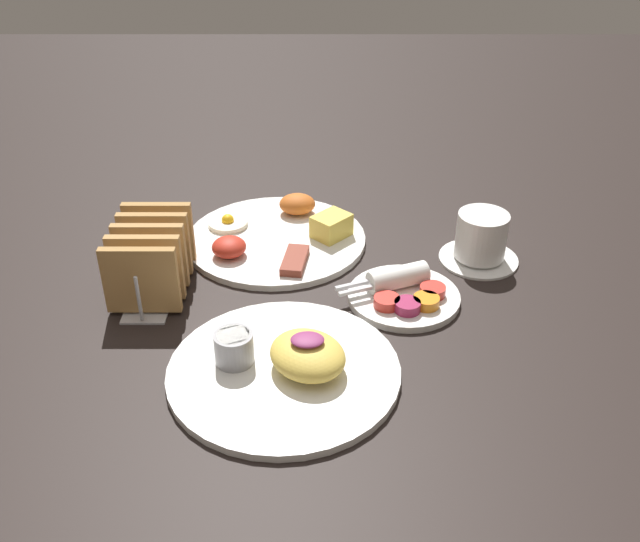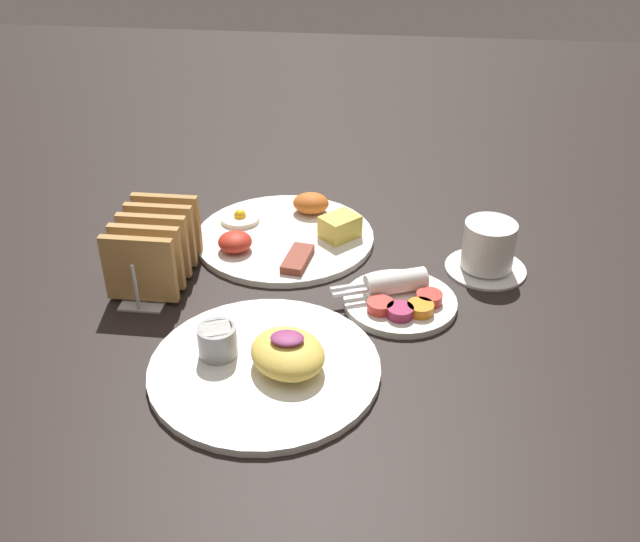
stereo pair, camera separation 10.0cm
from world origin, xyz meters
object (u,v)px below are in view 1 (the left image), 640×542
plate_condiments (402,293)px  plate_foreground (286,365)px  plate_breakfast (276,236)px  toast_rack (149,259)px  coffee_cup (479,239)px

plate_condiments → plate_foreground: size_ratio=0.62×
plate_breakfast → plate_foreground: bearing=-85.0°
plate_foreground → plate_breakfast: bearing=95.0°
toast_rack → plate_condiments: bearing=-5.2°
plate_breakfast → plate_condiments: 0.25m
plate_breakfast → coffee_cup: size_ratio=2.37×
plate_foreground → coffee_cup: size_ratio=2.35×
plate_condiments → toast_rack: (-0.35, 0.03, 0.04)m
plate_condiments → toast_rack: 0.36m
plate_foreground → toast_rack: bearing=136.3°
plate_foreground → coffee_cup: coffee_cup is taller
plate_breakfast → plate_foreground: (0.03, -0.32, 0.00)m
coffee_cup → toast_rack: bearing=-170.9°
toast_rack → plate_foreground: bearing=-43.7°
plate_condiments → toast_rack: toast_rack is taller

